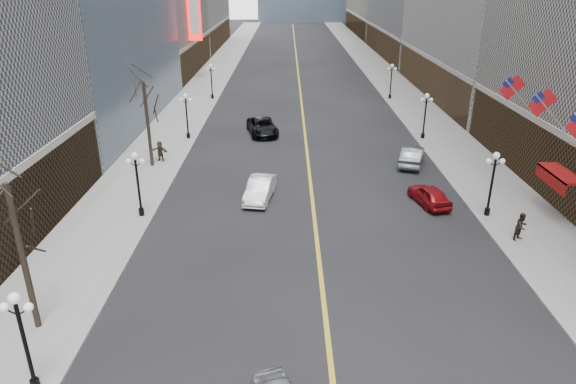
{
  "coord_description": "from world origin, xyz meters",
  "views": [
    {
      "loc": [
        -1.85,
        -1.66,
        15.28
      ],
      "look_at": [
        -1.82,
        15.27,
        8.11
      ],
      "focal_mm": 32.0,
      "sensor_mm": 36.0,
      "label": 1
    }
  ],
  "objects_px": {
    "streetlamp_east_2": "(425,111)",
    "streetlamp_west_1": "(137,178)",
    "streetlamp_west_3": "(211,78)",
    "car_nb_mid": "(260,189)",
    "streetlamp_west_0": "(22,333)",
    "car_nb_far": "(262,127)",
    "car_sb_far": "(412,156)",
    "streetlamp_west_2": "(186,111)",
    "streetlamp_east_1": "(493,177)",
    "car_sb_mid": "(429,195)",
    "streetlamp_east_3": "(391,78)"
  },
  "relations": [
    {
      "from": "streetlamp_east_2",
      "to": "streetlamp_west_1",
      "type": "bearing_deg",
      "value": -142.67
    },
    {
      "from": "streetlamp_west_3",
      "to": "car_nb_mid",
      "type": "distance_m",
      "value": 33.9
    },
    {
      "from": "streetlamp_west_0",
      "to": "streetlamp_west_3",
      "type": "distance_m",
      "value": 52.0
    },
    {
      "from": "car_nb_far",
      "to": "car_sb_far",
      "type": "xyz_separation_m",
      "value": [
        13.42,
        -9.29,
        0.01
      ]
    },
    {
      "from": "streetlamp_west_2",
      "to": "car_sb_far",
      "type": "relative_size",
      "value": 0.91
    },
    {
      "from": "streetlamp_east_2",
      "to": "streetlamp_west_0",
      "type": "height_order",
      "value": "same"
    },
    {
      "from": "streetlamp_east_1",
      "to": "car_sb_far",
      "type": "xyz_separation_m",
      "value": [
        -2.8,
        10.58,
        -2.08
      ]
    },
    {
      "from": "streetlamp_west_0",
      "to": "car_nb_mid",
      "type": "height_order",
      "value": "streetlamp_west_0"
    },
    {
      "from": "streetlamp_west_3",
      "to": "car_nb_mid",
      "type": "relative_size",
      "value": 0.95
    },
    {
      "from": "car_sb_mid",
      "to": "streetlamp_west_0",
      "type": "bearing_deg",
      "value": 27.95
    },
    {
      "from": "streetlamp_east_3",
      "to": "streetlamp_west_0",
      "type": "relative_size",
      "value": 1.0
    },
    {
      "from": "streetlamp_west_3",
      "to": "streetlamp_west_0",
      "type": "bearing_deg",
      "value": -90.0
    },
    {
      "from": "streetlamp_east_2",
      "to": "streetlamp_west_3",
      "type": "xyz_separation_m",
      "value": [
        -23.6,
        18.0,
        0.0
      ]
    },
    {
      "from": "streetlamp_east_3",
      "to": "streetlamp_west_0",
      "type": "height_order",
      "value": "same"
    },
    {
      "from": "streetlamp_west_2",
      "to": "car_sb_far",
      "type": "bearing_deg",
      "value": -19.64
    },
    {
      "from": "streetlamp_west_2",
      "to": "car_sb_mid",
      "type": "distance_m",
      "value": 25.75
    },
    {
      "from": "streetlamp_west_0",
      "to": "streetlamp_west_2",
      "type": "distance_m",
      "value": 34.0
    },
    {
      "from": "car_nb_far",
      "to": "car_sb_far",
      "type": "distance_m",
      "value": 16.33
    },
    {
      "from": "streetlamp_east_3",
      "to": "streetlamp_east_2",
      "type": "bearing_deg",
      "value": -90.0
    },
    {
      "from": "streetlamp_east_3",
      "to": "streetlamp_west_0",
      "type": "xyz_separation_m",
      "value": [
        -23.6,
        -52.0,
        0.0
      ]
    },
    {
      "from": "streetlamp_west_1",
      "to": "streetlamp_west_3",
      "type": "xyz_separation_m",
      "value": [
        0.0,
        36.0,
        0.0
      ]
    },
    {
      "from": "car_nb_far",
      "to": "car_sb_mid",
      "type": "xyz_separation_m",
      "value": [
        12.79,
        -17.73,
        -0.09
      ]
    },
    {
      "from": "streetlamp_east_1",
      "to": "streetlamp_east_2",
      "type": "xyz_separation_m",
      "value": [
        0.0,
        18.0,
        0.0
      ]
    },
    {
      "from": "car_sb_far",
      "to": "streetlamp_west_3",
      "type": "bearing_deg",
      "value": -32.29
    },
    {
      "from": "streetlamp_west_1",
      "to": "car_nb_far",
      "type": "height_order",
      "value": "streetlamp_west_1"
    },
    {
      "from": "streetlamp_west_0",
      "to": "car_sb_mid",
      "type": "xyz_separation_m",
      "value": [
        20.16,
        18.14,
        -2.18
      ]
    },
    {
      "from": "streetlamp_west_2",
      "to": "car_sb_mid",
      "type": "bearing_deg",
      "value": -38.19
    },
    {
      "from": "streetlamp_east_1",
      "to": "streetlamp_west_1",
      "type": "bearing_deg",
      "value": 180.0
    },
    {
      "from": "streetlamp_east_2",
      "to": "car_nb_mid",
      "type": "height_order",
      "value": "streetlamp_east_2"
    },
    {
      "from": "streetlamp_west_0",
      "to": "car_nb_mid",
      "type": "xyz_separation_m",
      "value": [
        7.94,
        19.11,
        -2.12
      ]
    },
    {
      "from": "streetlamp_east_1",
      "to": "car_nb_mid",
      "type": "xyz_separation_m",
      "value": [
        -15.66,
        3.11,
        -2.12
      ]
    },
    {
      "from": "streetlamp_east_3",
      "to": "streetlamp_west_1",
      "type": "distance_m",
      "value": 43.05
    },
    {
      "from": "streetlamp_east_3",
      "to": "streetlamp_west_1",
      "type": "height_order",
      "value": "same"
    },
    {
      "from": "streetlamp_east_3",
      "to": "car_nb_far",
      "type": "xyz_separation_m",
      "value": [
        -16.22,
        -16.13,
        -2.09
      ]
    },
    {
      "from": "streetlamp_west_3",
      "to": "car_sb_mid",
      "type": "xyz_separation_m",
      "value": [
        20.16,
        -33.86,
        -2.18
      ]
    },
    {
      "from": "streetlamp_west_2",
      "to": "car_nb_mid",
      "type": "height_order",
      "value": "streetlamp_west_2"
    },
    {
      "from": "streetlamp_west_1",
      "to": "car_sb_far",
      "type": "bearing_deg",
      "value": 26.95
    },
    {
      "from": "streetlamp_east_1",
      "to": "car_nb_far",
      "type": "bearing_deg",
      "value": 129.24
    },
    {
      "from": "streetlamp_east_1",
      "to": "car_nb_far",
      "type": "distance_m",
      "value": 25.74
    },
    {
      "from": "streetlamp_east_3",
      "to": "car_nb_mid",
      "type": "relative_size",
      "value": 0.95
    },
    {
      "from": "streetlamp_east_2",
      "to": "car_nb_far",
      "type": "xyz_separation_m",
      "value": [
        -16.22,
        1.87,
        -2.09
      ]
    },
    {
      "from": "streetlamp_east_2",
      "to": "streetlamp_west_1",
      "type": "height_order",
      "value": "same"
    },
    {
      "from": "streetlamp_east_2",
      "to": "car_sb_far",
      "type": "distance_m",
      "value": 8.2
    },
    {
      "from": "streetlamp_east_2",
      "to": "streetlamp_west_3",
      "type": "height_order",
      "value": "same"
    },
    {
      "from": "car_nb_far",
      "to": "streetlamp_east_1",
      "type": "bearing_deg",
      "value": -62.83
    },
    {
      "from": "streetlamp_west_0",
      "to": "streetlamp_west_1",
      "type": "height_order",
      "value": "same"
    },
    {
      "from": "streetlamp_west_2",
      "to": "car_sb_mid",
      "type": "height_order",
      "value": "streetlamp_west_2"
    },
    {
      "from": "streetlamp_east_1",
      "to": "car_sb_mid",
      "type": "distance_m",
      "value": 4.6
    },
    {
      "from": "streetlamp_east_1",
      "to": "streetlamp_west_2",
      "type": "height_order",
      "value": "same"
    },
    {
      "from": "streetlamp_west_0",
      "to": "streetlamp_west_1",
      "type": "xyz_separation_m",
      "value": [
        0.0,
        16.0,
        0.0
      ]
    }
  ]
}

